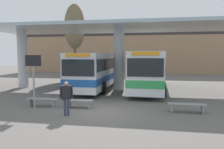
{
  "coord_description": "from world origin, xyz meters",
  "views": [
    {
      "loc": [
        2.61,
        -10.93,
        2.9
      ],
      "look_at": [
        0.0,
        4.13,
        1.6
      ],
      "focal_mm": 35.0,
      "sensor_mm": 36.0,
      "label": 1
    }
  ],
  "objects": [
    {
      "name": "pedestrian_waiting",
      "position": [
        -1.34,
        -1.06,
        1.02
      ],
      "size": [
        0.61,
        0.37,
        1.68
      ],
      "rotation": [
        0.0,
        0.0,
        0.33
      ],
      "color": "#333856",
      "rests_on": "ground_plane"
    },
    {
      "name": "ground_plane",
      "position": [
        0.0,
        0.0,
        0.0
      ],
      "size": [
        100.0,
        100.0,
        0.0
      ],
      "primitive_type": "plane",
      "color": "#605B56"
    },
    {
      "name": "station_canopy",
      "position": [
        0.0,
        7.5,
        4.62
      ],
      "size": [
        22.91,
        6.75,
        5.42
      ],
      "color": "silver",
      "rests_on": "ground_plane"
    },
    {
      "name": "transit_bus_center_bay",
      "position": [
        2.53,
        8.04,
        1.78
      ],
      "size": [
        2.99,
        10.8,
        3.19
      ],
      "rotation": [
        0.0,
        0.0,
        3.11
      ],
      "color": "silver",
      "rests_on": "ground_plane"
    },
    {
      "name": "info_sign_platform",
      "position": [
        -3.61,
        -0.03,
        2.1
      ],
      "size": [
        0.9,
        0.09,
        2.95
      ],
      "color": "gray",
      "rests_on": "ground_plane"
    },
    {
      "name": "waiting_bench_mid_platform",
      "position": [
        4.52,
        0.56,
        0.35
      ],
      "size": [
        1.9,
        0.44,
        0.46
      ],
      "color": "gray",
      "rests_on": "ground_plane"
    },
    {
      "name": "waiting_bench_near_pillar",
      "position": [
        -1.22,
        0.56,
        0.34
      ],
      "size": [
        1.51,
        0.44,
        0.46
      ],
      "color": "gray",
      "rests_on": "ground_plane"
    },
    {
      "name": "waiting_bench_far_platform",
      "position": [
        -3.44,
        0.56,
        0.35
      ],
      "size": [
        1.8,
        0.44,
        0.46
      ],
      "color": "gray",
      "rests_on": "ground_plane"
    },
    {
      "name": "townhouse_backdrop",
      "position": [
        0.0,
        25.8,
        4.84
      ],
      "size": [
        40.0,
        0.58,
        8.31
      ],
      "color": "#9E7A5B",
      "rests_on": "ground_plane"
    },
    {
      "name": "transit_bus_left_bay",
      "position": [
        -1.99,
        8.5,
        1.74
      ],
      "size": [
        2.76,
        11.62,
        3.1
      ],
      "rotation": [
        0.0,
        0.0,
        3.13
      ],
      "color": "silver",
      "rests_on": "ground_plane"
    },
    {
      "name": "poplar_tree_behind_left",
      "position": [
        -6.88,
        15.93,
        6.56
      ],
      "size": [
        2.58,
        2.58,
        9.47
      ],
      "color": "brown",
      "rests_on": "ground_plane"
    }
  ]
}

